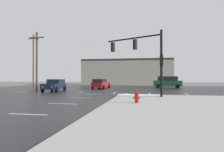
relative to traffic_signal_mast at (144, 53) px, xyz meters
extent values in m
plane|color=slate|center=(-5.47, 4.21, -4.09)|extent=(120.00, 120.00, 0.00)
cube|color=#232326|center=(-5.47, 4.21, -4.08)|extent=(44.00, 44.00, 0.02)
cube|color=white|center=(-0.47, 0.21, -3.92)|extent=(4.00, 1.60, 0.06)
cube|color=silver|center=(-5.47, -9.79, -4.07)|extent=(2.00, 0.15, 0.01)
cube|color=silver|center=(-5.47, -5.79, -4.07)|extent=(2.00, 0.15, 0.01)
cube|color=silver|center=(-5.47, -1.79, -4.07)|extent=(2.00, 0.15, 0.01)
cube|color=silver|center=(-5.47, 2.21, -4.07)|extent=(2.00, 0.15, 0.01)
cube|color=silver|center=(-5.47, 6.21, -4.07)|extent=(2.00, 0.15, 0.01)
cube|color=silver|center=(-5.47, 10.21, -4.07)|extent=(2.00, 0.15, 0.01)
cube|color=silver|center=(-5.47, 14.21, -4.07)|extent=(2.00, 0.15, 0.01)
cube|color=silver|center=(-5.47, 18.21, -4.07)|extent=(2.00, 0.15, 0.01)
cube|color=silver|center=(-5.47, 22.21, -4.07)|extent=(2.00, 0.15, 0.01)
cube|color=silver|center=(-15.47, 4.21, -4.07)|extent=(0.15, 2.00, 0.01)
cube|color=silver|center=(-11.47, 4.21, -4.07)|extent=(0.15, 2.00, 0.01)
cube|color=silver|center=(-7.47, 4.21, -4.07)|extent=(0.15, 2.00, 0.01)
cube|color=silver|center=(-3.47, 4.21, -4.07)|extent=(0.15, 2.00, 0.01)
cube|color=silver|center=(0.53, 4.21, -4.07)|extent=(0.15, 2.00, 0.01)
cube|color=silver|center=(4.53, 4.21, -4.07)|extent=(0.15, 2.00, 0.01)
cube|color=silver|center=(-1.97, 0.21, -4.07)|extent=(0.45, 7.00, 0.01)
cylinder|color=black|center=(1.49, -0.77, -1.03)|extent=(0.22, 0.22, 5.85)
cylinder|color=black|center=(-1.13, 0.58, 1.50)|extent=(5.29, 2.82, 0.14)
cube|color=black|center=(-0.87, 0.45, 0.88)|extent=(0.41, 0.45, 0.95)
sphere|color=red|center=(-1.01, 0.52, 1.16)|extent=(0.20, 0.20, 0.20)
cube|color=black|center=(-3.22, 1.66, 0.88)|extent=(0.41, 0.45, 0.95)
sphere|color=red|center=(-3.36, 1.73, 1.16)|extent=(0.20, 0.20, 0.20)
cube|color=black|center=(1.49, -0.77, -0.75)|extent=(0.28, 0.36, 0.90)
cylinder|color=red|center=(-0.45, -5.33, -3.65)|extent=(0.26, 0.26, 0.60)
sphere|color=red|center=(-0.45, -5.33, -3.28)|extent=(0.25, 0.25, 0.25)
cylinder|color=red|center=(-0.63, -5.33, -3.62)|extent=(0.12, 0.11, 0.11)
cylinder|color=red|center=(-0.27, -5.33, -3.62)|extent=(0.12, 0.11, 0.11)
cube|color=beige|center=(-4.74, 33.61, -1.08)|extent=(22.76, 8.00, 6.02)
cube|color=#3F3D3A|center=(-4.74, 33.61, 2.18)|extent=(22.76, 8.00, 0.50)
cube|color=#B21919|center=(-7.11, 13.26, -3.39)|extent=(2.27, 4.67, 0.70)
cube|color=black|center=(-7.18, 12.59, -2.77)|extent=(1.91, 2.64, 0.55)
cylinder|color=black|center=(-7.84, 14.88, -3.74)|extent=(0.29, 0.68, 0.66)
cylinder|color=black|center=(-6.05, 14.69, -3.74)|extent=(0.29, 0.68, 0.66)
cylinder|color=black|center=(-8.17, 11.84, -3.74)|extent=(0.29, 0.68, 0.66)
cylinder|color=black|center=(-6.38, 11.65, -3.74)|extent=(0.29, 0.68, 0.66)
sphere|color=white|center=(-7.45, 15.51, -3.39)|extent=(0.18, 0.18, 0.18)
sphere|color=white|center=(-6.30, 15.39, -3.39)|extent=(0.18, 0.18, 0.18)
cube|color=#195933|center=(3.85, 17.47, -3.27)|extent=(4.89, 2.19, 0.95)
cube|color=black|center=(3.85, 17.47, -2.42)|extent=(3.45, 1.96, 0.75)
cylinder|color=black|center=(2.17, 16.58, -3.74)|extent=(0.67, 0.25, 0.66)
cylinder|color=black|center=(2.27, 18.52, -3.74)|extent=(0.67, 0.25, 0.66)
cylinder|color=black|center=(5.43, 16.41, -3.74)|extent=(0.67, 0.25, 0.66)
cylinder|color=black|center=(5.53, 18.36, -3.74)|extent=(0.67, 0.25, 0.66)
sphere|color=white|center=(1.47, 16.96, -3.27)|extent=(0.18, 0.18, 0.18)
sphere|color=white|center=(1.53, 18.21, -3.27)|extent=(0.18, 0.18, 0.18)
cube|color=#141E47|center=(-11.82, 6.00, -3.39)|extent=(2.14, 4.62, 0.70)
cube|color=black|center=(-11.87, 6.67, -2.77)|extent=(1.84, 2.59, 0.55)
cylinder|color=black|center=(-10.80, 4.54, -3.74)|extent=(0.27, 0.67, 0.66)
cylinder|color=black|center=(-12.60, 4.41, -3.74)|extent=(0.27, 0.67, 0.66)
cylinder|color=black|center=(-11.04, 7.60, -3.74)|extent=(0.27, 0.67, 0.66)
cylinder|color=black|center=(-12.83, 7.46, -3.74)|extent=(0.27, 0.67, 0.66)
sphere|color=white|center=(-11.08, 3.85, -3.39)|extent=(0.18, 0.18, 0.18)
sphere|color=white|center=(-12.22, 3.76, -3.39)|extent=(0.18, 0.18, 0.18)
cylinder|color=brown|center=(-15.31, 7.67, 0.10)|extent=(0.28, 0.28, 8.38)
cube|color=brown|center=(-15.31, 7.67, 3.49)|extent=(2.20, 0.14, 0.14)
cylinder|color=brown|center=(-21.76, 17.36, 1.08)|extent=(0.28, 0.28, 10.35)
cube|color=brown|center=(-21.76, 17.36, 5.46)|extent=(2.20, 0.14, 0.14)
camera|label=1|loc=(0.18, -18.58, -2.30)|focal=31.90mm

